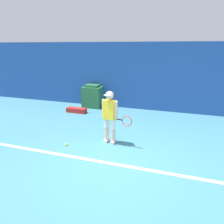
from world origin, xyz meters
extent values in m
plane|color=teal|center=(0.00, 0.00, 0.00)|extent=(24.00, 24.00, 0.00)
cube|color=#234C99|center=(0.00, 4.82, 1.40)|extent=(24.00, 0.10, 2.81)
cube|color=white|center=(0.00, 0.00, 0.01)|extent=(21.60, 0.10, 0.01)
cylinder|color=beige|center=(-0.56, 1.12, 0.22)|extent=(0.12, 0.12, 0.44)
cylinder|color=white|center=(-0.56, 1.12, 0.58)|extent=(0.14, 0.14, 0.27)
cube|color=white|center=(-0.56, 1.12, 0.04)|extent=(0.10, 0.24, 0.08)
cylinder|color=beige|center=(-0.35, 1.08, 0.22)|extent=(0.12, 0.12, 0.44)
cylinder|color=white|center=(-0.35, 1.08, 0.58)|extent=(0.14, 0.14, 0.27)
cube|color=white|center=(-0.35, 1.08, 0.04)|extent=(0.10, 0.24, 0.08)
cube|color=yellow|center=(-0.45, 1.10, 0.98)|extent=(0.37, 0.26, 0.53)
sphere|color=beige|center=(-0.45, 1.10, 1.39)|extent=(0.22, 0.22, 0.22)
cube|color=white|center=(-0.47, 1.00, 1.41)|extent=(0.20, 0.15, 0.02)
cylinder|color=beige|center=(-0.65, 1.14, 1.00)|extent=(0.09, 0.09, 0.50)
cylinder|color=beige|center=(-0.26, 1.06, 1.00)|extent=(0.09, 0.09, 0.50)
cylinder|color=black|center=(-0.16, 1.04, 0.75)|extent=(0.20, 0.07, 0.03)
torus|color=red|center=(0.07, 0.99, 0.75)|extent=(0.29, 0.08, 0.29)
sphere|color=#D1E533|center=(-1.52, 0.53, 0.03)|extent=(0.07, 0.07, 0.07)
cube|color=#28663D|center=(-2.42, 4.42, 0.46)|extent=(0.84, 0.60, 0.92)
cube|color=#28663D|center=(-2.42, 4.42, 0.97)|extent=(0.59, 0.42, 0.10)
cube|color=#B2231E|center=(-2.73, 3.44, 0.09)|extent=(0.83, 0.29, 0.19)
cylinder|color=#33ADD6|center=(-1.87, 4.44, 0.13)|extent=(0.09, 0.09, 0.26)
cylinder|color=black|center=(-1.87, 4.44, 0.27)|extent=(0.05, 0.05, 0.02)
camera|label=1|loc=(1.44, -4.29, 2.65)|focal=35.00mm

